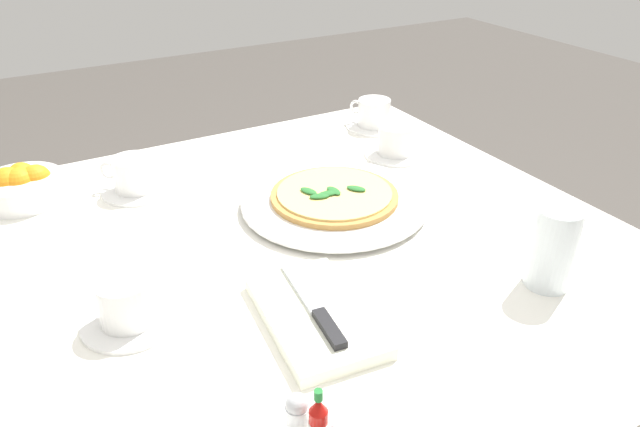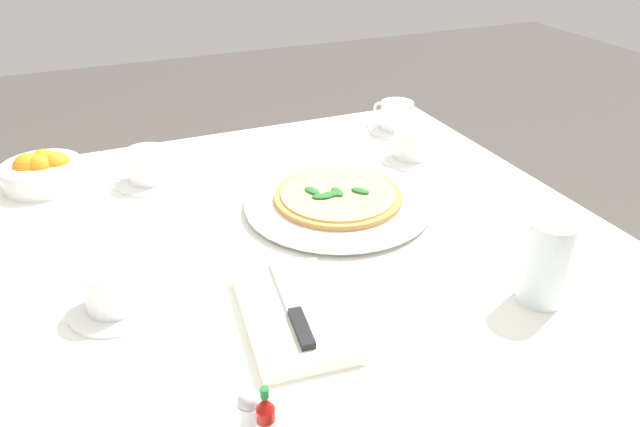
# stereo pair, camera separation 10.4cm
# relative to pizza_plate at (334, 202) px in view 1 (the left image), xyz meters

# --- Properties ---
(dining_table) EXTENTS (1.03, 1.03, 0.73)m
(dining_table) POSITION_rel_pizza_plate_xyz_m (-0.08, 0.10, -0.15)
(dining_table) COLOR white
(dining_table) RESTS_ON ground_plane
(pizza_plate) EXTENTS (0.34, 0.34, 0.02)m
(pizza_plate) POSITION_rel_pizza_plate_xyz_m (0.00, 0.00, 0.00)
(pizza_plate) COLOR white
(pizza_plate) RESTS_ON dining_table
(pizza) EXTENTS (0.23, 0.23, 0.02)m
(pizza) POSITION_rel_pizza_plate_xyz_m (-0.00, 0.00, 0.01)
(pizza) COLOR #C68E47
(pizza) RESTS_ON pizza_plate
(coffee_cup_center_back) EXTENTS (0.13, 0.13, 0.07)m
(coffee_cup_center_back) POSITION_rel_pizza_plate_xyz_m (0.24, 0.30, 0.02)
(coffee_cup_center_back) COLOR white
(coffee_cup_center_back) RESTS_ON dining_table
(coffee_cup_left_edge) EXTENTS (0.13, 0.13, 0.07)m
(coffee_cup_left_edge) POSITION_rel_pizza_plate_xyz_m (-0.14, 0.41, 0.02)
(coffee_cup_left_edge) COLOR white
(coffee_cup_left_edge) RESTS_ON dining_table
(coffee_cup_far_right) EXTENTS (0.13, 0.13, 0.07)m
(coffee_cup_far_right) POSITION_rel_pizza_plate_xyz_m (0.14, -0.23, 0.02)
(coffee_cup_far_right) COLOR white
(coffee_cup_far_right) RESTS_ON dining_table
(coffee_cup_near_left) EXTENTS (0.13, 0.13, 0.07)m
(coffee_cup_near_left) POSITION_rel_pizza_plate_xyz_m (0.30, -0.28, 0.02)
(coffee_cup_near_left) COLOR white
(coffee_cup_near_left) RESTS_ON dining_table
(water_glass_right_edge) EXTENTS (0.07, 0.07, 0.13)m
(water_glass_right_edge) POSITION_rel_pizza_plate_xyz_m (-0.36, -0.15, 0.04)
(water_glass_right_edge) COLOR white
(water_glass_right_edge) RESTS_ON dining_table
(napkin_folded) EXTENTS (0.23, 0.15, 0.02)m
(napkin_folded) POSITION_rel_pizza_plate_xyz_m (-0.27, 0.19, -0.00)
(napkin_folded) COLOR white
(napkin_folded) RESTS_ON dining_table
(dinner_knife) EXTENTS (0.20, 0.04, 0.01)m
(dinner_knife) POSITION_rel_pizza_plate_xyz_m (-0.26, 0.19, 0.01)
(dinner_knife) COLOR silver
(dinner_knife) RESTS_ON napkin_folded
(citrus_bowl) EXTENTS (0.15, 0.15, 0.07)m
(citrus_bowl) POSITION_rel_pizza_plate_xyz_m (0.31, 0.49, 0.02)
(citrus_bowl) COLOR white
(citrus_bowl) RESTS_ON dining_table
(hot_sauce_bottle) EXTENTS (0.02, 0.02, 0.08)m
(hot_sauce_bottle) POSITION_rel_pizza_plate_xyz_m (-0.45, 0.29, 0.02)
(hot_sauce_bottle) COLOR #B7140F
(hot_sauce_bottle) RESTS_ON dining_table
(salt_shaker) EXTENTS (0.03, 0.03, 0.06)m
(salt_shaker) POSITION_rel_pizza_plate_xyz_m (-0.42, 0.30, 0.01)
(salt_shaker) COLOR white
(salt_shaker) RESTS_ON dining_table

